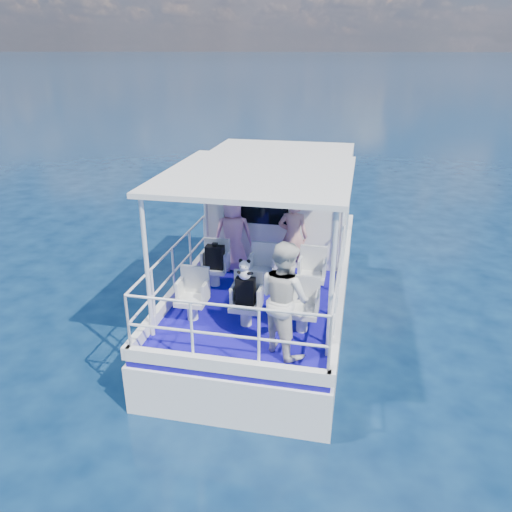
{
  "coord_description": "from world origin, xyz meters",
  "views": [
    {
      "loc": [
        1.61,
        -7.91,
        5.0
      ],
      "look_at": [
        0.01,
        -0.4,
        1.81
      ],
      "focal_mm": 35.0,
      "sensor_mm": 36.0,
      "label": 1
    }
  ],
  "objects_px": {
    "passenger_stbd_aft": "(284,298)",
    "panda": "(245,269)",
    "backpack_center": "(245,291)",
    "passenger_port_fwd": "(233,234)"
  },
  "relations": [
    {
      "from": "passenger_stbd_aft",
      "to": "panda",
      "type": "relative_size",
      "value": 5.19
    },
    {
      "from": "backpack_center",
      "to": "panda",
      "type": "distance_m",
      "value": 0.39
    },
    {
      "from": "backpack_center",
      "to": "panda",
      "type": "relative_size",
      "value": 1.37
    },
    {
      "from": "passenger_port_fwd",
      "to": "backpack_center",
      "type": "height_order",
      "value": "passenger_port_fwd"
    },
    {
      "from": "passenger_port_fwd",
      "to": "passenger_stbd_aft",
      "type": "xyz_separation_m",
      "value": [
        1.43,
        -2.65,
        0.09
      ]
    },
    {
      "from": "passenger_stbd_aft",
      "to": "backpack_center",
      "type": "xyz_separation_m",
      "value": [
        -0.7,
        0.57,
        -0.25
      ]
    },
    {
      "from": "passenger_stbd_aft",
      "to": "panda",
      "type": "distance_m",
      "value": 0.9
    },
    {
      "from": "passenger_port_fwd",
      "to": "backpack_center",
      "type": "distance_m",
      "value": 2.21
    },
    {
      "from": "backpack_center",
      "to": "panda",
      "type": "height_order",
      "value": "panda"
    },
    {
      "from": "panda",
      "to": "backpack_center",
      "type": "bearing_deg",
      "value": 88.79
    }
  ]
}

